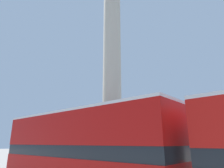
{
  "coord_description": "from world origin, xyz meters",
  "views": [
    {
      "loc": [
        10.91,
        -13.18,
        2.88
      ],
      "look_at": [
        0.0,
        0.0,
        7.94
      ],
      "focal_mm": 32.0,
      "sensor_mm": 36.0,
      "label": 1
    }
  ],
  "objects": [
    {
      "name": "monument_column",
      "position": [
        0.0,
        0.0,
        8.58
      ],
      "size": [
        5.02,
        5.02,
        25.6
      ],
      "color": "#ADA593",
      "rests_on": "ground_plane"
    },
    {
      "name": "street_lamp",
      "position": [
        0.71,
        -3.12,
        3.02
      ],
      "size": [
        0.42,
        0.42,
        5.42
      ],
      "color": "black",
      "rests_on": "ground_plane"
    },
    {
      "name": "bus_a",
      "position": [
        2.8,
        -6.0,
        2.46
      ],
      "size": [
        10.81,
        3.08,
        4.46
      ],
      "rotation": [
        0.0,
        0.0,
        -0.03
      ],
      "color": "#A80F0C",
      "rests_on": "ground_plane"
    },
    {
      "name": "equestrian_statue",
      "position": [
        -10.0,
        2.23,
        1.7
      ],
      "size": [
        3.62,
        2.63,
        5.96
      ],
      "rotation": [
        0.0,
        0.0,
        -0.03
      ],
      "color": "#ADA593",
      "rests_on": "ground_plane"
    }
  ]
}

